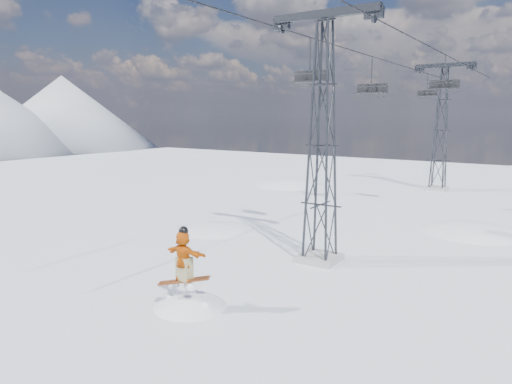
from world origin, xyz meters
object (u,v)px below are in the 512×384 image
lift_tower_far (441,131)px  lift_tower_near (322,147)px  lift_chair_near (310,77)px  snowboarder_jump (191,347)px

lift_tower_far → lift_tower_near: bearing=-90.0°
lift_tower_near → lift_chair_near: bearing=126.0°
lift_chair_near → lift_tower_near: bearing=-54.0°
lift_tower_far → lift_chair_near: (-2.20, -21.97, 3.39)m
lift_tower_near → snowboarder_jump: (-1.65, -7.35, -7.08)m
snowboarder_jump → lift_tower_near: bearing=77.4°
lift_tower_far → lift_chair_near: 22.34m
lift_tower_near → lift_tower_far: same height
snowboarder_jump → lift_chair_near: lift_chair_near is taller
lift_tower_far → snowboarder_jump: (-1.65, -32.35, -7.08)m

